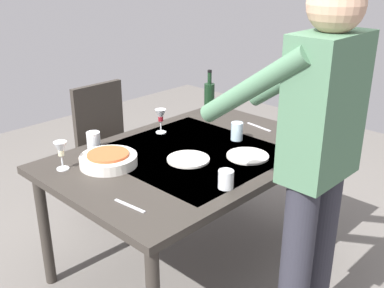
# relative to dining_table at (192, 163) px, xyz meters

# --- Properties ---
(ground_plane) EXTENTS (6.00, 6.00, 0.00)m
(ground_plane) POSITION_rel_dining_table_xyz_m (0.00, 0.00, -0.66)
(ground_plane) COLOR #66605B
(dining_table) EXTENTS (1.54, 1.05, 0.73)m
(dining_table) POSITION_rel_dining_table_xyz_m (0.00, 0.00, 0.00)
(dining_table) COLOR #332D28
(dining_table) RESTS_ON ground_plane
(chair_near) EXTENTS (0.40, 0.40, 0.91)m
(chair_near) POSITION_rel_dining_table_xyz_m (-0.08, -0.90, -0.13)
(chair_near) COLOR black
(chair_near) RESTS_ON ground_plane
(person_server) EXTENTS (0.42, 0.61, 1.69)m
(person_server) POSITION_rel_dining_table_xyz_m (0.07, 0.78, 0.30)
(person_server) COLOR #2D2D38
(person_server) RESTS_ON ground_plane
(wine_bottle) EXTENTS (0.07, 0.07, 0.30)m
(wine_bottle) POSITION_rel_dining_table_xyz_m (-0.61, -0.42, 0.18)
(wine_bottle) COLOR black
(wine_bottle) RESTS_ON dining_table
(wine_glass_left) EXTENTS (0.07, 0.07, 0.15)m
(wine_glass_left) POSITION_rel_dining_table_xyz_m (0.62, -0.32, 0.17)
(wine_glass_left) COLOR white
(wine_glass_left) RESTS_ON dining_table
(wine_glass_right) EXTENTS (0.07, 0.07, 0.15)m
(wine_glass_right) POSITION_rel_dining_table_xyz_m (-0.09, -0.35, 0.17)
(wine_glass_right) COLOR white
(wine_glass_right) RESTS_ON dining_table
(water_cup_near_left) EXTENTS (0.08, 0.08, 0.10)m
(water_cup_near_left) POSITION_rel_dining_table_xyz_m (0.35, -0.43, 0.12)
(water_cup_near_left) COLOR silver
(water_cup_near_left) RESTS_ON dining_table
(water_cup_near_right) EXTENTS (0.07, 0.07, 0.09)m
(water_cup_near_right) POSITION_rel_dining_table_xyz_m (0.20, 0.41, 0.11)
(water_cup_near_right) COLOR silver
(water_cup_near_right) RESTS_ON dining_table
(water_cup_far_left) EXTENTS (0.07, 0.07, 0.11)m
(water_cup_far_left) POSITION_rel_dining_table_xyz_m (-0.32, 0.06, 0.12)
(water_cup_far_left) COLOR silver
(water_cup_far_left) RESTS_ON dining_table
(water_cup_far_right) EXTENTS (0.07, 0.07, 0.10)m
(water_cup_far_right) POSITION_rel_dining_table_xyz_m (-0.55, 0.42, 0.11)
(water_cup_far_right) COLOR silver
(water_cup_far_right) RESTS_ON dining_table
(serving_bowl_pasta) EXTENTS (0.30, 0.30, 0.07)m
(serving_bowl_pasta) POSITION_rel_dining_table_xyz_m (0.43, -0.19, 0.10)
(serving_bowl_pasta) COLOR silver
(serving_bowl_pasta) RESTS_ON dining_table
(dinner_plate_near) EXTENTS (0.23, 0.23, 0.01)m
(dinner_plate_near) POSITION_rel_dining_table_xyz_m (-0.16, 0.26, 0.07)
(dinner_plate_near) COLOR silver
(dinner_plate_near) RESTS_ON dining_table
(dinner_plate_far) EXTENTS (0.23, 0.23, 0.01)m
(dinner_plate_far) POSITION_rel_dining_table_xyz_m (0.09, 0.06, 0.07)
(dinner_plate_far) COLOR silver
(dinner_plate_far) RESTS_ON dining_table
(table_knife) EXTENTS (0.04, 0.20, 0.00)m
(table_knife) POSITION_rel_dining_table_xyz_m (-0.59, 0.02, 0.07)
(table_knife) COLOR silver
(table_knife) RESTS_ON dining_table
(table_fork) EXTENTS (0.03, 0.18, 0.00)m
(table_fork) POSITION_rel_dining_table_xyz_m (0.62, 0.22, 0.07)
(table_fork) COLOR silver
(table_fork) RESTS_ON dining_table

